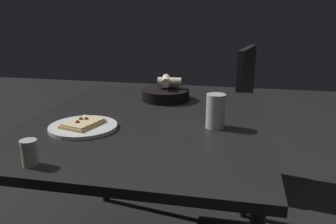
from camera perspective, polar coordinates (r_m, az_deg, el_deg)
dining_table at (r=1.43m, az=-3.24°, el=-3.45°), size 0.96×1.13×0.71m
pizza_plate at (r=1.34m, az=-13.78°, el=-2.27°), size 0.25×0.25×0.04m
bread_basket at (r=1.71m, az=-0.50°, el=3.17°), size 0.24×0.24×0.12m
beer_glass at (r=1.31m, az=7.83°, el=-0.17°), size 0.07×0.07×0.13m
pepper_shaker at (r=1.07m, az=-21.81°, el=-6.45°), size 0.05×0.05×0.08m
chair_near at (r=2.33m, az=9.68°, el=0.67°), size 0.52×0.52×0.92m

